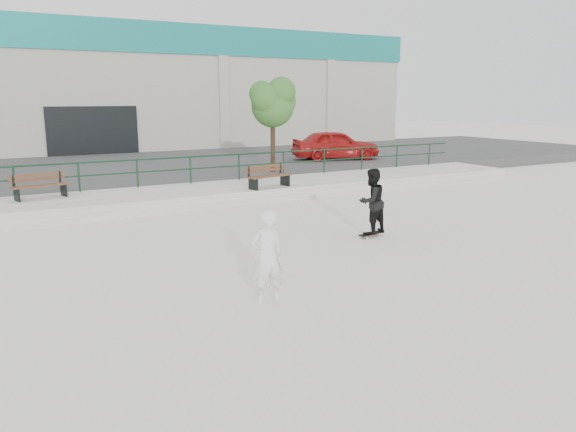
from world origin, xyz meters
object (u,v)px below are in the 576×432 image
red_car (336,145)px  bench_left (40,186)px  standing_skater (372,201)px  seated_skater (267,257)px  skateboard (370,234)px  bench_right (268,176)px  tree (273,101)px

red_car → bench_left: bearing=124.2°
standing_skater → seated_skater: 5.58m
skateboard → seated_skater: bearing=-160.4°
red_car → skateboard: size_ratio=5.59×
red_car → bench_right: bearing=147.6°
red_car → tree: bearing=134.5°
skateboard → seated_skater: (-4.70, -3.02, 0.80)m
tree → seated_skater: size_ratio=2.32×
tree → skateboard: (-2.25, -9.80, -3.45)m
tree → red_car: 6.31m
bench_right → standing_skater: size_ratio=1.05×
skateboard → bench_left: bearing=120.5°
seated_skater → red_car: bearing=-122.9°
standing_skater → seated_skater: (-4.70, -3.02, -0.10)m
red_car → skateboard: (-7.43, -12.63, -1.19)m
bench_left → red_car: (14.78, 4.92, 0.37)m
bench_left → skateboard: (7.36, -7.72, -0.82)m
bench_left → bench_right: 7.59m
standing_skater → red_car: bearing=-130.7°
red_car → standing_skater: bearing=165.4°
tree → standing_skater: (-2.25, -9.80, -2.55)m
red_car → seated_skater: 19.80m
standing_skater → seated_skater: bearing=22.4°
bench_left → standing_skater: (7.36, -7.72, 0.08)m
bench_right → standing_skater: (-0.05, -6.05, 0.07)m
seated_skater → standing_skater: bearing=-142.4°
bench_right → standing_skater: bearing=-102.5°
standing_skater → seated_skater: standing_skater is taller
bench_right → tree: (2.20, 3.75, 2.62)m
red_car → skateboard: bearing=165.4°
bench_left → red_car: bearing=6.4°
red_car → seated_skater: size_ratio=2.59×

